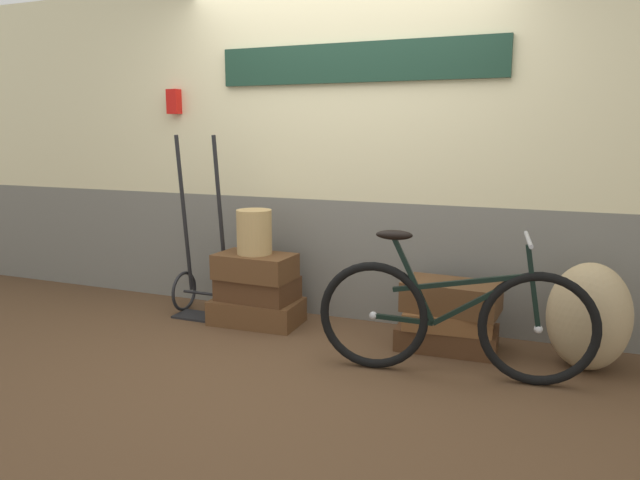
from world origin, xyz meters
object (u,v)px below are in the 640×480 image
Objects in this scene: suitcase_1 at (258,288)px; suitcase_5 at (451,297)px; suitcase_3 at (447,337)px; suitcase_4 at (449,320)px; suitcase_2 at (255,266)px; bicycle at (452,319)px; luggage_trolley at (203,276)px; suitcase_0 at (257,311)px; burlap_sack at (589,317)px; wicker_basket at (254,232)px.

suitcase_5 reaches higher than suitcase_1.
suitcase_4 is (0.01, -0.04, 0.13)m from suitcase_3.
suitcase_3 is at bearing 3.63° from suitcase_2.
suitcase_4 is (1.46, -0.04, -0.06)m from suitcase_1.
bicycle is at bearing -75.65° from suitcase_5.
suitcase_4 is at bearing -104.37° from suitcase_5.
bicycle is (2.06, -0.50, 0.05)m from luggage_trolley.
suitcase_5 is at bearing 2.07° from suitcase_1.
suitcase_2 is 0.54m from luggage_trolley.
suitcase_0 is 1.00× the size of burlap_sack.
suitcase_4 is at bearing 1.05° from suitcase_1.
luggage_trolley is at bearing 166.44° from bicycle.
suitcase_1 is 1.47m from suitcase_5.
suitcase_4 is 0.41× the size of luggage_trolley.
suitcase_5 is 1.87× the size of wicker_basket.
suitcase_1 is 1.72× the size of wicker_basket.
burlap_sack is at bearing -4.76° from suitcase_3.
suitcase_5 is at bearing 3.12° from suitcase_2.
luggage_trolley is (-1.98, 0.05, -0.06)m from suitcase_5.
suitcase_2 is 1.00× the size of suitcase_4.
bicycle is (1.55, -0.46, 0.09)m from suitcase_1.
suitcase_0 is 1.45m from suitcase_3.
wicker_basket is 0.65m from luggage_trolley.
bicycle is (1.55, -0.42, -0.09)m from suitcase_2.
suitcase_3 is at bearing 153.02° from suitcase_5.
suitcase_5 reaches higher than suitcase_0.
suitcase_0 is 0.18m from suitcase_1.
bicycle is (1.56, -0.45, 0.27)m from suitcase_0.
suitcase_2 is (0.01, -0.03, 0.36)m from suitcase_0.
suitcase_1 is at bearing 177.54° from suitcase_3.
suitcase_5 reaches higher than suitcase_4.
suitcase_0 is at bearing 83.34° from wicker_basket.
suitcase_0 is 1.50m from suitcase_5.
luggage_trolley reaches higher than wicker_basket.
suitcase_1 is (0.00, 0.01, 0.18)m from suitcase_0.
wicker_basket is (-1.46, 0.01, 0.50)m from suitcase_4.
wicker_basket is at bearing -6.85° from luggage_trolley.
suitcase_1 is 0.51m from luggage_trolley.
luggage_trolley reaches higher than suitcase_5.
burlap_sack is at bearing 2.22° from suitcase_5.
luggage_trolley reaches higher than suitcase_4.
luggage_trolley is at bearing 178.44° from suitcase_1.
bicycle is at bearing -13.19° from suitcase_2.
wicker_basket is at bearing 179.78° from burlap_sack.
wicker_basket reaches higher than burlap_sack.
suitcase_0 reaches higher than suitcase_3.
suitcase_3 is 0.29m from suitcase_5.
suitcase_1 is at bearing 95.06° from suitcase_2.
suitcase_1 is 1.46m from suitcase_4.
suitcase_1 is 0.40× the size of luggage_trolley.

